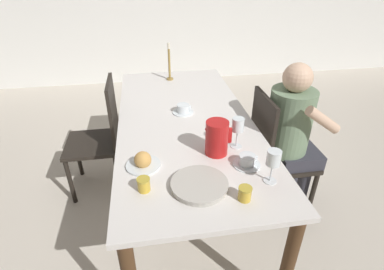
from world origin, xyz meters
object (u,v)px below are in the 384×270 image
at_px(person_seated, 292,130).
at_px(jam_jar_amber, 245,193).
at_px(candlestick_tall, 169,66).
at_px(bread_plate, 143,162).
at_px(chair_opposite, 101,136).
at_px(wine_glass_juice, 273,160).
at_px(chair_person_side, 274,153).
at_px(red_pitcher, 217,138).
at_px(teacup_across, 183,109).
at_px(jam_jar_red, 144,184).
at_px(wine_glass_water, 238,126).
at_px(serving_tray, 199,185).
at_px(teacup_near_person, 247,161).

distance_m(person_seated, jam_jar_amber, 0.89).
bearing_deg(candlestick_tall, bread_plate, -101.91).
bearing_deg(candlestick_tall, chair_opposite, -142.03).
bearing_deg(wine_glass_juice, chair_person_side, 62.43).
height_order(chair_opposite, red_pitcher, red_pitcher).
height_order(wine_glass_juice, teacup_across, wine_glass_juice).
distance_m(jam_jar_amber, jam_jar_red, 0.48).
distance_m(chair_opposite, jam_jar_amber, 1.44).
height_order(person_seated, bread_plate, person_seated).
bearing_deg(red_pitcher, wine_glass_juice, -54.18).
height_order(wine_glass_water, jam_jar_red, wine_glass_water).
bearing_deg(chair_person_side, chair_opposite, -109.43).
distance_m(wine_glass_juice, jam_jar_red, 0.64).
bearing_deg(teacup_across, bread_plate, -116.56).
bearing_deg(jam_jar_amber, person_seated, 49.63).
distance_m(wine_glass_juice, bread_plate, 0.68).
distance_m(chair_person_side, serving_tray, 0.93).
relative_size(bread_plate, jam_jar_red, 2.70).
bearing_deg(person_seated, jam_jar_amber, -40.37).
distance_m(person_seated, wine_glass_water, 0.57).
bearing_deg(serving_tray, candlestick_tall, 89.88).
bearing_deg(bread_plate, serving_tray, -39.10).
relative_size(wine_glass_juice, jam_jar_amber, 2.62).
height_order(teacup_across, serving_tray, teacup_across).
xyz_separation_m(red_pitcher, teacup_across, (-0.12, 0.55, -0.08)).
bearing_deg(wine_glass_juice, candlestick_tall, 103.22).
distance_m(teacup_near_person, candlestick_tall, 1.41).
height_order(teacup_near_person, bread_plate, bread_plate).
distance_m(teacup_across, candlestick_tall, 0.70).
xyz_separation_m(chair_person_side, teacup_near_person, (-0.38, -0.44, 0.29)).
relative_size(person_seated, bread_plate, 6.23).
xyz_separation_m(wine_glass_juice, bread_plate, (-0.63, 0.23, -0.10)).
bearing_deg(jam_jar_red, chair_person_side, 30.73).
height_order(chair_person_side, candlestick_tall, candlestick_tall).
bearing_deg(candlestick_tall, wine_glass_juice, -76.78).
bearing_deg(teacup_near_person, jam_jar_amber, -110.29).
bearing_deg(red_pitcher, person_seated, 24.07).
relative_size(chair_opposite, jam_jar_amber, 13.62).
distance_m(wine_glass_juice, serving_tray, 0.38).
relative_size(chair_person_side, wine_glass_water, 4.99).
relative_size(chair_person_side, red_pitcher, 4.71).
bearing_deg(chair_opposite, bread_plate, -157.36).
distance_m(teacup_across, bread_plate, 0.68).
relative_size(chair_opposite, wine_glass_water, 4.99).
bearing_deg(teacup_near_person, bread_plate, 171.87).
xyz_separation_m(person_seated, wine_glass_water, (-0.48, -0.23, 0.21)).
bearing_deg(teacup_near_person, serving_tray, -154.15).
bearing_deg(bread_plate, chair_person_side, 21.09).
bearing_deg(serving_tray, teacup_across, 87.67).
height_order(chair_person_side, wine_glass_water, chair_person_side).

